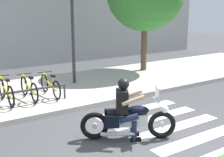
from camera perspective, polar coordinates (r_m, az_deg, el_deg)
ground_plane at (r=7.26m, az=6.08°, el=-10.94°), size 48.00×48.00×0.00m
sidewalk at (r=10.98m, az=-9.51°, el=-2.11°), size 24.00×4.40×0.15m
crosswalk_stripe_1 at (r=7.45m, az=16.56°, el=-10.77°), size 2.80×0.40×0.01m
crosswalk_stripe_2 at (r=7.93m, az=12.10°, el=-8.97°), size 2.80×0.40×0.01m
crosswalk_stripe_3 at (r=8.47m, az=8.21°, el=-7.34°), size 2.80×0.40×0.01m
crosswalk_stripe_4 at (r=9.04m, az=4.83°, el=-5.88°), size 2.80×0.40×0.01m
motorcycle at (r=6.96m, az=3.21°, el=-7.84°), size 1.96×1.25×1.24m
rider at (r=6.84m, az=2.60°, el=-4.96°), size 0.77×0.72×1.45m
bicycle_2 at (r=9.57m, az=-19.50°, el=-2.35°), size 0.48×1.70×0.79m
bicycle_3 at (r=9.76m, az=-15.50°, el=-1.82°), size 0.48×1.62×0.77m
bicycle_4 at (r=9.99m, az=-11.66°, el=-1.31°), size 0.48×1.65×0.74m
bike_rack at (r=9.04m, az=-18.65°, el=-2.84°), size 3.42×0.07×0.49m
street_lamp at (r=11.25m, az=-7.55°, el=12.11°), size 0.28×0.28×4.56m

